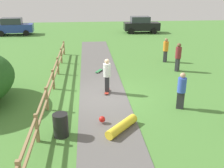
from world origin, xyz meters
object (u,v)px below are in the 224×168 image
at_px(skateboard_loose, 99,71).
at_px(parked_car_blue, 14,26).
at_px(parked_car_black, 141,25).
at_px(bystander_maroon, 178,56).
at_px(skater_riding, 107,74).
at_px(skater_fallen, 120,126).
at_px(bystander_blue, 182,89).
at_px(trash_bin, 61,125).
at_px(bystander_orange, 166,49).

xyz_separation_m(skateboard_loose, parked_car_blue, (-8.99, 14.95, 0.87)).
height_order(skateboard_loose, parked_car_black, parked_car_black).
xyz_separation_m(bystander_maroon, parked_car_black, (0.71, 15.21, -0.07)).
height_order(skater_riding, parked_car_blue, parked_car_blue).
bearing_deg(skater_fallen, parked_car_black, 76.41).
xyz_separation_m(skateboard_loose, bystander_blue, (3.40, -5.75, 0.86)).
bearing_deg(trash_bin, bystander_orange, 54.71).
relative_size(bystander_blue, parked_car_blue, 0.40).
height_order(bystander_blue, parked_car_black, parked_car_black).
bearing_deg(skater_fallen, trash_bin, -175.69).
height_order(trash_bin, bystander_orange, bystander_orange).
bearing_deg(skateboard_loose, bystander_orange, 21.83).
height_order(skater_fallen, bystander_orange, bystander_orange).
xyz_separation_m(trash_bin, skateboard_loose, (1.79, 7.58, -0.36)).
bearing_deg(bystander_maroon, bystander_orange, 93.79).
bearing_deg(parked_car_black, parked_car_blue, -179.98).
relative_size(bystander_orange, bystander_blue, 1.02).
bearing_deg(parked_car_black, bystander_orange, -93.80).
relative_size(trash_bin, skater_riding, 0.50).
bearing_deg(trash_bin, skateboard_loose, 76.70).
xyz_separation_m(skater_fallen, bystander_orange, (4.55, 9.41, 0.77)).
relative_size(skateboard_loose, bystander_orange, 0.46).
bearing_deg(parked_car_black, bystander_blue, -96.74).
bearing_deg(skater_riding, parked_car_blue, 116.49).
bearing_deg(bystander_blue, parked_car_blue, 120.91).
distance_m(trash_bin, parked_car_black, 23.80).
distance_m(skater_riding, bystander_maroon, 5.92).
bearing_deg(skater_riding, bystander_orange, 49.63).
bearing_deg(bystander_maroon, skater_riding, -145.79).
bearing_deg(skater_riding, skateboard_loose, 93.92).
xyz_separation_m(skateboard_loose, bystander_maroon, (5.14, -0.26, 0.94)).
bearing_deg(parked_car_blue, trash_bin, -72.29).
relative_size(skater_riding, skateboard_loose, 2.27).
bearing_deg(skateboard_loose, parked_car_black, 68.63).
bearing_deg(parked_car_black, skateboard_loose, -111.37).
distance_m(bystander_maroon, parked_car_blue, 20.75).
xyz_separation_m(skateboard_loose, parked_car_black, (5.85, 14.95, 0.87)).
relative_size(skater_fallen, parked_car_black, 0.37).
xyz_separation_m(skater_fallen, skateboard_loose, (-0.44, 7.42, -0.11)).
bearing_deg(skater_fallen, parked_car_blue, 112.87).
xyz_separation_m(skater_riding, parked_car_blue, (-9.23, 18.53, -0.08)).
height_order(skater_riding, parked_car_black, parked_car_black).
distance_m(skater_fallen, parked_car_blue, 24.28).
xyz_separation_m(skater_fallen, bystander_maroon, (4.70, 7.16, 0.83)).
relative_size(skateboard_loose, parked_car_blue, 0.18).
bearing_deg(skater_riding, bystander_blue, -34.48).
relative_size(trash_bin, skater_fallen, 0.58).
distance_m(trash_bin, bystander_maroon, 10.10).
bearing_deg(trash_bin, bystander_blue, 19.46).
height_order(bystander_orange, parked_car_blue, parked_car_blue).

